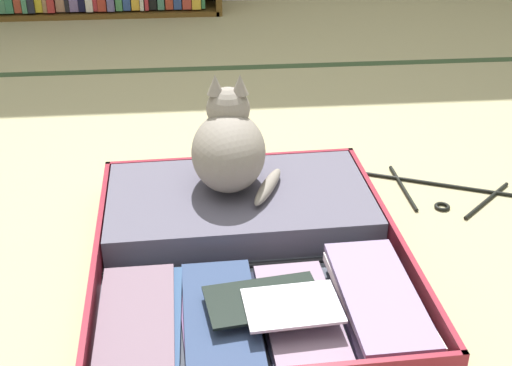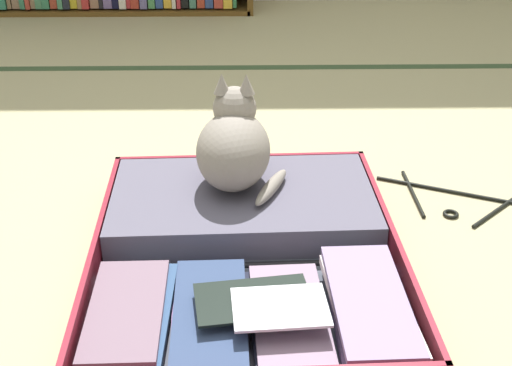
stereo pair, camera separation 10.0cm
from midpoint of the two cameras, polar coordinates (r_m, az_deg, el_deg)
The scene contains 5 objects.
ground_plane at distance 1.61m, azimuth -3.18°, elevation -6.06°, with size 10.00×10.00×0.00m, color tan.
tatami_border at distance 2.79m, azimuth -2.30°, elevation 9.65°, with size 4.80×0.05×0.00m.
open_suitcase at distance 1.57m, azimuth 1.07°, elevation -5.19°, with size 0.70×0.84×0.09m.
black_cat at distance 1.67m, azimuth -0.10°, elevation 3.11°, with size 0.24×0.27×0.27m.
clothes_hanger at distance 1.91m, azimuth 17.84°, elevation -1.34°, with size 0.41×0.30×0.01m.
Camera 2 is at (0.12, -1.32, 0.92)m, focal length 47.66 mm.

